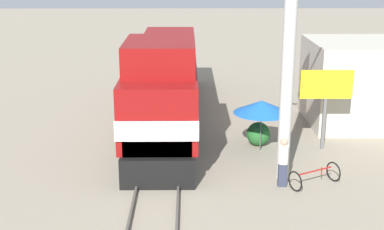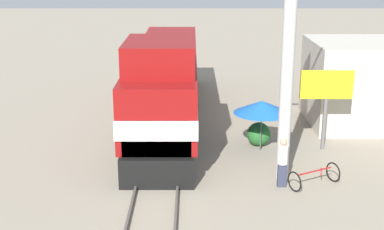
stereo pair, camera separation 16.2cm
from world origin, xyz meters
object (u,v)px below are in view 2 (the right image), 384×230
at_px(vendor_umbrella, 262,107).
at_px(person_bystander, 283,161).
at_px(utility_pole, 289,58).
at_px(bicycle, 315,176).
at_px(locomotive, 167,83).
at_px(billboard_sign, 327,90).

bearing_deg(vendor_umbrella, person_bystander, -85.15).
bearing_deg(utility_pole, bicycle, -37.87).
height_order(locomotive, vendor_umbrella, locomotive).
xyz_separation_m(locomotive, person_bystander, (4.34, -7.43, -0.96)).
distance_m(utility_pole, billboard_sign, 4.08).
height_order(utility_pole, bicycle, utility_pole).
height_order(vendor_umbrella, billboard_sign, billboard_sign).
height_order(vendor_umbrella, bicycle, vendor_umbrella).
relative_size(locomotive, vendor_umbrella, 7.23).
height_order(locomotive, person_bystander, locomotive).
xyz_separation_m(utility_pole, vendor_umbrella, (-0.44, 2.79, -2.55)).
height_order(person_bystander, bicycle, person_bystander).
height_order(utility_pole, person_bystander, utility_pole).
bearing_deg(person_bystander, vendor_umbrella, 94.85).
xyz_separation_m(person_bystander, bicycle, (1.13, 0.02, -0.60)).
xyz_separation_m(vendor_umbrella, bicycle, (1.44, -3.56, -1.50)).
relative_size(vendor_umbrella, bicycle, 1.20).
relative_size(vendor_umbrella, billboard_sign, 0.69).
distance_m(utility_pole, bicycle, 4.23).
height_order(locomotive, billboard_sign, locomotive).
bearing_deg(person_bystander, locomotive, 120.28).
distance_m(vendor_umbrella, person_bystander, 3.70).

